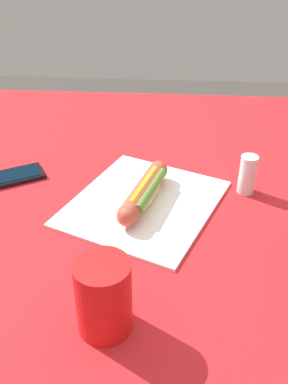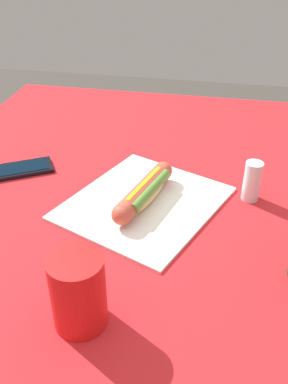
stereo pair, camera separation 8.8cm
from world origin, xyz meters
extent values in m
cylinder|color=brown|center=(-0.51, -0.39, 0.37)|extent=(0.07, 0.07, 0.73)
cylinder|color=brown|center=(-0.51, 0.39, 0.37)|extent=(0.07, 0.07, 0.73)
cube|color=brown|center=(0.00, 0.00, 0.75)|extent=(1.18, 0.95, 0.03)
cube|color=red|center=(0.00, 0.00, 0.77)|extent=(1.24, 1.01, 0.00)
cube|color=white|center=(0.01, 0.03, 0.77)|extent=(0.39, 0.37, 0.01)
ellipsoid|color=#DBB26B|center=(0.01, 0.03, 0.80)|extent=(0.18, 0.09, 0.04)
cylinder|color=#BC4C38|center=(0.01, 0.03, 0.80)|extent=(0.19, 0.09, 0.04)
sphere|color=#BC4C38|center=(0.10, 0.01, 0.80)|extent=(0.04, 0.04, 0.04)
sphere|color=#BC4C38|center=(-0.07, 0.06, 0.80)|extent=(0.04, 0.04, 0.04)
cube|color=yellow|center=(0.01, 0.03, 0.82)|extent=(0.13, 0.05, 0.00)
cylinder|color=#568433|center=(0.02, 0.05, 0.81)|extent=(0.15, 0.06, 0.02)
cube|color=black|center=(-0.07, -0.27, 0.77)|extent=(0.12, 0.15, 0.01)
cube|color=black|center=(-0.07, -0.27, 0.78)|extent=(0.10, 0.12, 0.00)
cylinder|color=red|center=(0.33, 0.00, 0.83)|extent=(0.08, 0.08, 0.12)
cylinder|color=silver|center=(-0.05, 0.25, 0.81)|extent=(0.04, 0.04, 0.09)
camera|label=1|loc=(0.74, 0.09, 1.28)|focal=40.63mm
camera|label=2|loc=(0.73, 0.17, 1.28)|focal=40.63mm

